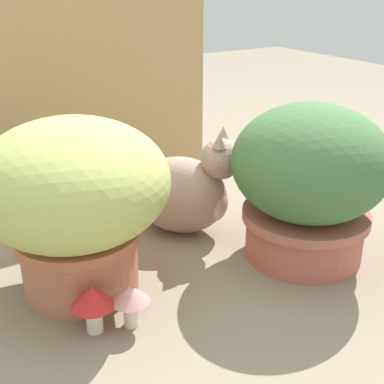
{
  "coord_description": "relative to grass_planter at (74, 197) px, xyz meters",
  "views": [
    {
      "loc": [
        -0.47,
        -0.96,
        0.68
      ],
      "look_at": [
        0.14,
        0.02,
        0.18
      ],
      "focal_mm": 47.65,
      "sensor_mm": 36.0,
      "label": 1
    }
  ],
  "objects": [
    {
      "name": "ground_plane",
      "position": [
        0.16,
        -0.03,
        -0.23
      ],
      "size": [
        6.0,
        6.0,
        0.0
      ],
      "primitive_type": "plane",
      "color": "gray"
    },
    {
      "name": "cardboard_backdrop",
      "position": [
        0.21,
        0.53,
        0.13
      ],
      "size": [
        0.91,
        0.03,
        0.73
      ],
      "primitive_type": "cube",
      "color": "tan",
      "rests_on": "ground"
    },
    {
      "name": "grass_planter",
      "position": [
        0.0,
        0.0,
        0.0
      ],
      "size": [
        0.42,
        0.42,
        0.4
      ],
      "color": "#B86A4D",
      "rests_on": "ground"
    },
    {
      "name": "leafy_planter",
      "position": [
        0.54,
        -0.16,
        -0.02
      ],
      "size": [
        0.39,
        0.39,
        0.4
      ],
      "color": "#B35D49",
      "rests_on": "ground"
    },
    {
      "name": "cat",
      "position": [
        0.35,
        0.11,
        -0.11
      ],
      "size": [
        0.31,
        0.34,
        0.32
      ],
      "color": "tan",
      "rests_on": "ground"
    },
    {
      "name": "mushroom_ornament_pink",
      "position": [
        0.03,
        -0.19,
        -0.16
      ],
      "size": [
        0.08,
        0.08,
        0.1
      ],
      "color": "beige",
      "rests_on": "ground"
    },
    {
      "name": "mushroom_ornament_red",
      "position": [
        -0.04,
        -0.17,
        -0.15
      ],
      "size": [
        0.09,
        0.09,
        0.11
      ],
      "color": "#E8E8C5",
      "rests_on": "ground"
    }
  ]
}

